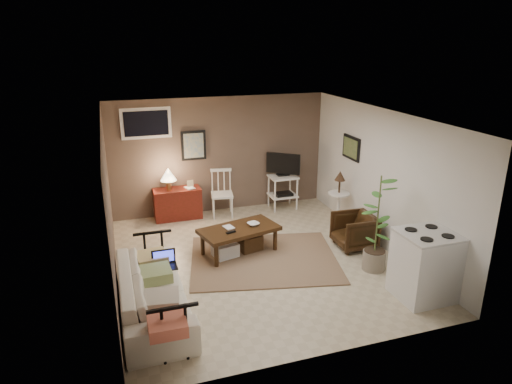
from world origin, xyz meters
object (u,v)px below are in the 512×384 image
object	(u,v)px
tv_stand	(283,180)
side_table	(339,192)
red_console	(177,201)
coffee_table	(239,238)
stove	(425,265)
potted_plant	(377,220)
sofa	(153,285)
armchair	(354,229)
spindle_chair	(222,195)

from	to	relation	value
tv_stand	side_table	distance (m)	1.38
red_console	side_table	size ratio (longest dim) A/B	0.99
coffee_table	stove	bearing A→B (deg)	-45.28
potted_plant	stove	bearing A→B (deg)	-76.70
red_console	potted_plant	xyz separation A→B (m)	(2.64, -3.14, 0.47)
red_console	stove	distance (m)	4.97
sofa	red_console	size ratio (longest dim) A/B	2.00
side_table	stove	distance (m)	2.75
armchair	stove	world-z (taller)	stove
tv_stand	stove	size ratio (longest dim) A/B	1.22
side_table	stove	xyz separation A→B (m)	(-0.10, -2.74, -0.19)
side_table	armchair	world-z (taller)	side_table
spindle_chair	stove	size ratio (longest dim) A/B	0.96
sofa	potted_plant	distance (m)	3.49
side_table	potted_plant	bearing A→B (deg)	-99.75
side_table	stove	bearing A→B (deg)	-92.01
coffee_table	potted_plant	size ratio (longest dim) A/B	0.90
coffee_table	sofa	world-z (taller)	sofa
spindle_chair	tv_stand	bearing A→B (deg)	-0.27
sofa	stove	distance (m)	3.76
tv_stand	red_console	bearing A→B (deg)	176.71
spindle_chair	side_table	distance (m)	2.37
coffee_table	red_console	distance (m)	2.07
spindle_chair	side_table	bearing A→B (deg)	-30.34
potted_plant	stove	xyz separation A→B (m)	(0.22, -0.92, -0.35)
tv_stand	armchair	bearing A→B (deg)	-77.26
armchair	potted_plant	xyz separation A→B (m)	(-0.11, -0.82, 0.51)
coffee_table	sofa	distance (m)	2.08
red_console	tv_stand	bearing A→B (deg)	-3.29
coffee_table	side_table	distance (m)	2.32
spindle_chair	coffee_table	bearing A→B (deg)	-95.15
side_table	red_console	bearing A→B (deg)	155.97
red_console	potted_plant	size ratio (longest dim) A/B	0.68
spindle_chair	potted_plant	xyz separation A→B (m)	(1.73, -3.02, 0.40)
coffee_table	red_console	world-z (taller)	red_console
red_console	tv_stand	size ratio (longest dim) A/B	0.89
stove	side_table	bearing A→B (deg)	87.99
spindle_chair	stove	distance (m)	4.39
potted_plant	red_console	bearing A→B (deg)	130.07
red_console	coffee_table	bearing A→B (deg)	-68.73
coffee_table	sofa	bearing A→B (deg)	-139.12
spindle_chair	side_table	xyz separation A→B (m)	(2.04, -1.19, 0.23)
red_console	potted_plant	distance (m)	4.13
sofa	stove	bearing A→B (deg)	-101.76
armchair	stove	bearing A→B (deg)	5.66
coffee_table	spindle_chair	distance (m)	1.82
red_console	stove	xyz separation A→B (m)	(2.86, -4.06, 0.12)
tv_stand	side_table	bearing A→B (deg)	-59.56
red_console	spindle_chair	bearing A→B (deg)	-7.68
armchair	red_console	bearing A→B (deg)	-127.97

